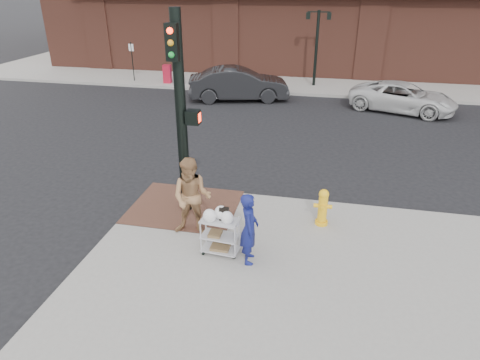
% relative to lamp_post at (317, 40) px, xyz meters
% --- Properties ---
extents(ground, '(220.00, 220.00, 0.00)m').
position_rel_lamp_post_xyz_m(ground, '(-2.00, -16.00, -2.62)').
color(ground, black).
rests_on(ground, ground).
extents(sidewalk_far, '(65.00, 36.00, 0.15)m').
position_rel_lamp_post_xyz_m(sidewalk_far, '(10.50, 16.00, -2.54)').
color(sidewalk_far, gray).
rests_on(sidewalk_far, ground).
extents(brick_curb_ramp, '(2.80, 2.40, 0.01)m').
position_rel_lamp_post_xyz_m(brick_curb_ramp, '(-2.60, -15.10, -2.46)').
color(brick_curb_ramp, '#4C2D23').
rests_on(brick_curb_ramp, sidewalk_near).
extents(lamp_post, '(1.32, 0.22, 4.00)m').
position_rel_lamp_post_xyz_m(lamp_post, '(0.00, 0.00, 0.00)').
color(lamp_post, black).
rests_on(lamp_post, sidewalk_far).
extents(parking_sign, '(0.05, 0.05, 2.20)m').
position_rel_lamp_post_xyz_m(parking_sign, '(-10.50, -1.00, -1.37)').
color(parking_sign, black).
rests_on(parking_sign, sidewalk_far).
extents(traffic_signal_pole, '(0.61, 0.51, 5.00)m').
position_rel_lamp_post_xyz_m(traffic_signal_pole, '(-2.48, -15.23, 0.21)').
color(traffic_signal_pole, black).
rests_on(traffic_signal_pole, sidewalk_near).
extents(woman_blue, '(0.48, 0.65, 1.61)m').
position_rel_lamp_post_xyz_m(woman_blue, '(-0.45, -17.09, -1.66)').
color(woman_blue, navy).
rests_on(woman_blue, sidewalk_near).
extents(pedestrian_tan, '(0.97, 0.78, 1.93)m').
position_rel_lamp_post_xyz_m(pedestrian_tan, '(-1.96, -16.29, -1.50)').
color(pedestrian_tan, '#9B7049').
rests_on(pedestrian_tan, sidewalk_near).
extents(sedan_dark, '(5.27, 2.94, 1.65)m').
position_rel_lamp_post_xyz_m(sedan_dark, '(-3.61, -3.49, -1.79)').
color(sedan_dark, black).
rests_on(sedan_dark, ground).
extents(minivan_white, '(5.23, 3.62, 1.33)m').
position_rel_lamp_post_xyz_m(minivan_white, '(4.30, -3.88, -1.95)').
color(minivan_white, silver).
rests_on(minivan_white, ground).
extents(utility_cart, '(0.85, 0.53, 1.13)m').
position_rel_lamp_post_xyz_m(utility_cart, '(-1.13, -16.94, -1.95)').
color(utility_cart, '#B0B0B5').
rests_on(utility_cart, sidewalk_near).
extents(fire_hydrant, '(0.45, 0.32, 0.96)m').
position_rel_lamp_post_xyz_m(fire_hydrant, '(1.03, -15.23, -1.98)').
color(fire_hydrant, yellow).
rests_on(fire_hydrant, sidewalk_near).
extents(newsbox_red, '(0.46, 0.42, 1.03)m').
position_rel_lamp_post_xyz_m(newsbox_red, '(-8.34, -1.16, -1.96)').
color(newsbox_red, '#AC132A').
rests_on(newsbox_red, sidewalk_far).
extents(newsbox_blue, '(0.43, 0.39, 0.91)m').
position_rel_lamp_post_xyz_m(newsbox_blue, '(-7.78, -0.77, -2.02)').
color(newsbox_blue, '#1832A1').
rests_on(newsbox_blue, sidewalk_far).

